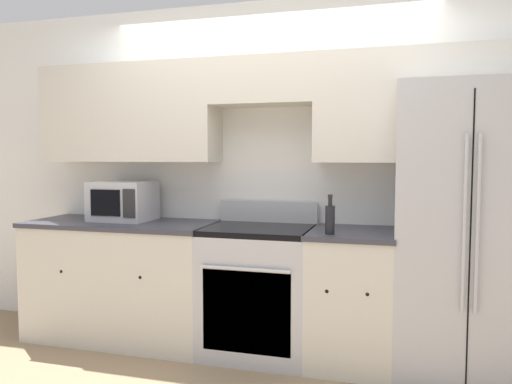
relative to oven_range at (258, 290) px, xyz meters
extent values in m
plane|color=#937A5B|center=(-0.02, -0.31, -0.47)|extent=(12.00, 12.00, 0.00)
cube|color=white|center=(-0.02, 0.35, 0.83)|extent=(8.00, 0.06, 2.60)
cube|color=beige|center=(-1.10, 0.16, 1.29)|extent=(1.44, 0.33, 0.75)
cube|color=beige|center=(0.00, 0.16, 1.50)|extent=(0.76, 0.33, 0.34)
cube|color=beige|center=(1.08, 0.16, 1.29)|extent=(1.40, 0.33, 0.75)
cube|color=beige|center=(-1.10, 0.00, -0.02)|extent=(1.44, 0.62, 0.89)
cube|color=#383842|center=(-1.10, 0.00, 0.44)|extent=(1.46, 0.64, 0.03)
sphere|color=black|center=(-1.42, -0.30, 0.11)|extent=(0.03, 0.03, 0.03)
sphere|color=black|center=(-0.78, -0.30, 0.11)|extent=(0.03, 0.03, 0.03)
cube|color=beige|center=(0.66, 0.00, -0.02)|extent=(0.56, 0.62, 0.89)
cube|color=#383842|center=(0.66, 0.00, 0.44)|extent=(0.58, 0.64, 0.03)
sphere|color=black|center=(0.53, -0.30, 0.11)|extent=(0.03, 0.03, 0.03)
sphere|color=black|center=(0.78, -0.30, 0.11)|extent=(0.03, 0.03, 0.03)
cube|color=#B7B7BC|center=(0.00, 0.00, -0.03)|extent=(0.76, 0.62, 0.88)
cube|color=black|center=(0.00, -0.30, -0.07)|extent=(0.61, 0.01, 0.56)
cube|color=black|center=(0.00, 0.00, 0.44)|extent=(0.76, 0.62, 0.04)
cube|color=#B7B7BC|center=(0.00, 0.28, 0.54)|extent=(0.76, 0.04, 0.16)
cylinder|color=silver|center=(0.00, -0.33, 0.22)|extent=(0.61, 0.02, 0.02)
cube|color=#B7B7BC|center=(1.36, 0.04, 0.48)|extent=(0.85, 0.70, 1.88)
cube|color=black|center=(1.36, -0.31, 0.48)|extent=(0.01, 0.01, 1.73)
cylinder|color=#B7B7BC|center=(1.33, -0.33, 0.57)|extent=(0.02, 0.02, 1.04)
cylinder|color=#B7B7BC|center=(1.40, -0.33, 0.57)|extent=(0.02, 0.02, 1.04)
cube|color=#B7B7BC|center=(-1.12, 0.07, 0.61)|extent=(0.45, 0.36, 0.31)
cube|color=black|center=(-1.16, -0.12, 0.61)|extent=(0.25, 0.01, 0.20)
cube|color=#262628|center=(-0.97, -0.12, 0.61)|extent=(0.10, 0.01, 0.21)
cylinder|color=black|center=(0.53, -0.19, 0.55)|extent=(0.06, 0.06, 0.19)
cylinder|color=black|center=(0.53, -0.19, 0.67)|extent=(0.03, 0.03, 0.05)
cylinder|color=black|center=(0.53, -0.19, 0.70)|extent=(0.03, 0.03, 0.02)
camera|label=1|loc=(0.95, -3.40, 0.96)|focal=35.00mm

